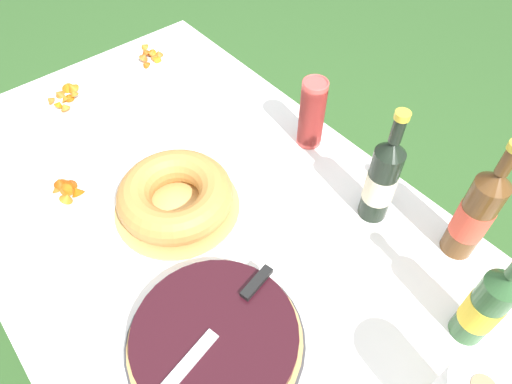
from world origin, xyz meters
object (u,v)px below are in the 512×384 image
(snack_plate_near, at_px, (153,57))
(snack_plate_right, at_px, (71,193))
(juice_bottle_red, at_px, (382,180))
(snack_plate_left, at_px, (66,99))
(cider_bottle_green, at_px, (486,305))
(cider_bottle_amber, at_px, (476,214))
(cup_stack, at_px, (312,114))
(bundt_cake, at_px, (175,196))
(berry_tart, at_px, (215,339))
(serving_knife, at_px, (224,321))

(snack_plate_near, xyz_separation_m, snack_plate_right, (0.40, -0.50, 0.00))
(juice_bottle_red, bearing_deg, snack_plate_left, -155.74)
(cider_bottle_green, distance_m, cider_bottle_amber, 0.22)
(cup_stack, bearing_deg, juice_bottle_red, -11.09)
(cup_stack, bearing_deg, bundt_cake, -95.07)
(snack_plate_near, relative_size, snack_plate_left, 1.18)
(cider_bottle_amber, distance_m, snack_plate_near, 1.17)
(berry_tart, distance_m, bundt_cake, 0.39)
(cider_bottle_green, bearing_deg, snack_plate_near, 179.47)
(cider_bottle_green, distance_m, snack_plate_near, 1.30)
(serving_knife, xyz_separation_m, cider_bottle_amber, (0.19, 0.57, 0.07))
(serving_knife, relative_size, juice_bottle_red, 1.11)
(snack_plate_left, bearing_deg, cider_bottle_green, 14.50)
(bundt_cake, bearing_deg, juice_bottle_red, 48.62)
(snack_plate_near, bearing_deg, cider_bottle_amber, 7.57)
(berry_tart, height_order, snack_plate_left, berry_tart)
(cider_bottle_amber, bearing_deg, snack_plate_near, -172.43)
(bundt_cake, xyz_separation_m, snack_plate_right, (-0.21, -0.20, -0.03))
(serving_knife, bearing_deg, cider_bottle_green, 128.66)
(juice_bottle_red, height_order, snack_plate_left, juice_bottle_red)
(bundt_cake, height_order, snack_plate_right, bundt_cake)
(cider_bottle_green, relative_size, cider_bottle_amber, 0.90)
(cup_stack, xyz_separation_m, snack_plate_left, (-0.63, -0.47, -0.09))
(serving_knife, bearing_deg, cup_stack, -162.82)
(bundt_cake, distance_m, snack_plate_right, 0.29)
(serving_knife, height_order, juice_bottle_red, juice_bottle_red)
(berry_tart, distance_m, snack_plate_right, 0.57)
(cider_bottle_green, height_order, snack_plate_left, cider_bottle_green)
(cider_bottle_amber, bearing_deg, snack_plate_right, -139.01)
(cider_bottle_green, xyz_separation_m, snack_plate_near, (-1.29, 0.01, -0.11))
(cup_stack, distance_m, cider_bottle_green, 0.65)
(berry_tart, height_order, juice_bottle_red, juice_bottle_red)
(cup_stack, distance_m, juice_bottle_red, 0.30)
(bundt_cake, xyz_separation_m, snack_plate_near, (-0.62, 0.30, -0.04))
(berry_tart, distance_m, serving_knife, 0.05)
(bundt_cake, distance_m, snack_plate_left, 0.59)
(juice_bottle_red, xyz_separation_m, snack_plate_right, (-0.55, -0.58, -0.12))
(berry_tart, relative_size, serving_knife, 1.01)
(bundt_cake, bearing_deg, snack_plate_left, -176.47)
(bundt_cake, height_order, juice_bottle_red, juice_bottle_red)
(cider_bottle_amber, bearing_deg, juice_bottle_red, -159.44)
(berry_tart, bearing_deg, cider_bottle_green, 53.60)
(cup_stack, distance_m, snack_plate_near, 0.68)
(cider_bottle_amber, xyz_separation_m, snack_plate_right, (-0.75, -0.65, -0.12))
(berry_tart, bearing_deg, cup_stack, 118.92)
(serving_knife, bearing_deg, juice_bottle_red, 169.51)
(cup_stack, height_order, snack_plate_left, cup_stack)
(snack_plate_near, relative_size, snack_plate_right, 1.23)
(berry_tart, distance_m, cider_bottle_amber, 0.63)
(bundt_cake, distance_m, cider_bottle_green, 0.74)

